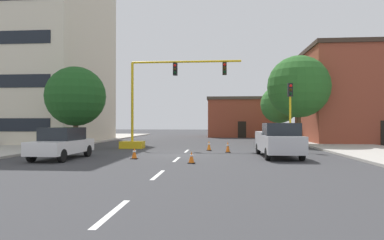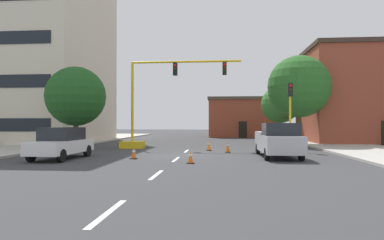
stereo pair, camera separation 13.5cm
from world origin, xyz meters
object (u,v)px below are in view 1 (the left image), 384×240
Objects in this scene: traffic_cone_roadside_a at (134,153)px; traffic_cone_roadside_d at (191,157)px; traffic_signal_gantry at (148,119)px; traffic_cone_roadside_c at (209,145)px; sedan_white_near_left at (62,143)px; tree_right_mid at (299,87)px; tree_left_near at (76,96)px; traffic_cone_roadside_b at (228,147)px; traffic_light_pole_right at (290,101)px; tree_right_far at (279,105)px; pickup_truck_silver at (278,140)px.

traffic_cone_roadside_d is at bearing -28.43° from traffic_cone_roadside_a.
traffic_signal_gantry is 5.49m from traffic_cone_roadside_c.
sedan_white_near_left is at bearing 168.92° from traffic_cone_roadside_d.
tree_right_mid is 10.79m from traffic_cone_roadside_c.
tree_left_near is at bearing 140.18° from traffic_cone_roadside_d.
traffic_cone_roadside_a is at bearing -139.19° from traffic_cone_roadside_b.
sedan_white_near_left is at bearing -174.66° from traffic_cone_roadside_a.
traffic_signal_gantry is at bearing 170.57° from traffic_light_pole_right.
tree_right_far reaches higher than traffic_cone_roadside_a.
traffic_cone_roadside_b is at bearing -109.77° from tree_right_far.
traffic_cone_roadside_b is at bearing 27.99° from sedan_white_near_left.
tree_left_near is at bearing 179.71° from traffic_light_pole_right.
tree_right_mid is 11.98× the size of traffic_cone_roadside_a.
traffic_light_pole_right is 15.25m from sedan_white_near_left.
sedan_white_near_left is at bearing -170.66° from pickup_truck_silver.
traffic_cone_roadside_a is at bearing -168.72° from pickup_truck_silver.
traffic_signal_gantry is 15.45× the size of traffic_cone_roadside_d.
tree_right_far is (17.75, 16.56, 0.20)m from tree_left_near.
traffic_cone_roadside_b reaches higher than traffic_cone_roadside_a.
traffic_cone_roadside_c is (3.93, 5.98, 0.05)m from traffic_cone_roadside_a.
traffic_cone_roadside_b is at bearing -7.36° from tree_left_near.
tree_right_far reaches higher than tree_left_near.
tree_left_near is 7.36m from sedan_white_near_left.
traffic_light_pole_right is 7.29× the size of traffic_cone_roadside_a.
traffic_cone_roadside_a is at bearing -117.48° from tree_right_far.
traffic_cone_roadside_a is at bearing -44.88° from tree_left_near.
traffic_cone_roadside_a is at bearing -148.54° from traffic_light_pole_right.
traffic_cone_roadside_d is at bearing -11.08° from sedan_white_near_left.
tree_right_mid is (17.60, 5.89, 1.19)m from tree_left_near.
pickup_truck_silver is at bearing -99.81° from tree_right_far.
pickup_truck_silver reaches higher than sedan_white_near_left.
tree_left_near is 11.92m from traffic_cone_roadside_b.
traffic_cone_roadside_b is (-4.41, -1.38, -3.15)m from traffic_light_pole_right.
tree_right_mid is 1.73× the size of sedan_white_near_left.
traffic_light_pole_right reaches higher than pickup_truck_silver.
tree_right_mid is at bearing 37.68° from traffic_cone_roadside_c.
tree_left_near is at bearing -136.98° from tree_right_far.
traffic_light_pole_right is 15.69m from tree_left_near.
traffic_cone_roadside_b is at bearing -47.40° from traffic_cone_roadside_c.
pickup_truck_silver is (-3.47, -10.27, -4.19)m from tree_right_mid.
traffic_cone_roadside_d is (-4.77, -3.42, -0.68)m from pickup_truck_silver.
traffic_light_pole_right is at bearing 17.32° from traffic_cone_roadside_b.
tree_right_far is at bearing 82.93° from traffic_light_pole_right.
traffic_light_pole_right is at bearing 70.09° from pickup_truck_silver.
tree_left_near is 8.11× the size of traffic_cone_roadside_b.
traffic_light_pole_right is 10.49m from traffic_cone_roadside_d.
sedan_white_near_left is 4.04m from traffic_cone_roadside_a.
traffic_signal_gantry is at bearing 160.78° from traffic_cone_roadside_c.
sedan_white_near_left is at bearing -110.73° from traffic_signal_gantry.
sedan_white_near_left is at bearing -155.27° from traffic_light_pole_right.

